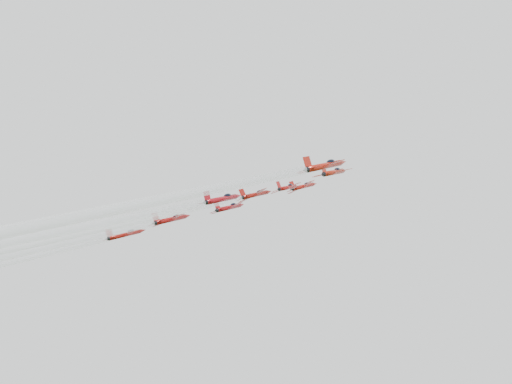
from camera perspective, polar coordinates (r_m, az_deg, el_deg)
The scene contains 7 objects.
jet_lead at distance 160.32m, azimuth 4.78°, elevation 0.59°, with size 9.46×12.38×6.97m.
jet_row2_left at distance 153.41m, azimuth -2.66°, elevation -1.53°, with size 10.13×13.25×7.47m.
jet_row2_center at distance 141.79m, azimuth 3.20°, elevation 0.47°, with size 8.51×11.13×6.27m.
jet_row2_right at distance 137.27m, azimuth 7.82°, elevation 2.00°, with size 10.27×13.43×7.57m.
jet_center at distance 100.14m, azimuth -13.67°, elevation -3.15°, with size 8.56×83.29×42.77m.
jet_rear_right at distance 83.41m, azimuth -22.16°, elevation -4.49°, with size 8.98×87.36×44.87m.
jet_rear_farright at distance 68.09m, azimuth -12.74°, elevation -0.78°, with size 10.13×98.60×50.64m.
Camera 1 is at (78.76, -93.06, 104.01)m, focal length 40.00 mm.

